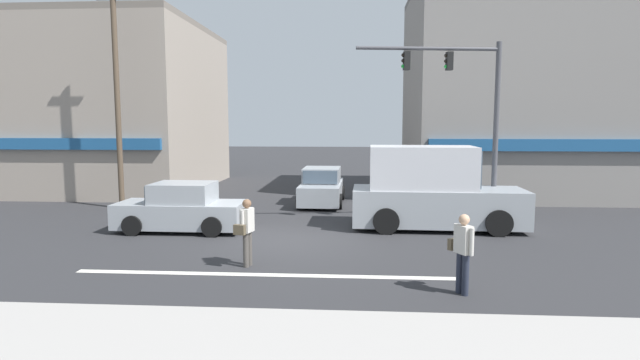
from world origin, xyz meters
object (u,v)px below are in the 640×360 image
(sedan_crossing_rightbound, at_px, (182,209))
(pedestrian_mid_crossing, at_px, (247,228))
(utility_pole_far_right, at_px, (490,113))
(sedan_parked_curbside, at_px, (322,188))
(traffic_light_mast, at_px, (469,103))
(utility_pole_near_left, at_px, (117,97))
(box_truck_crossing_center, at_px, (432,191))
(pedestrian_foreground_with_bag, at_px, (463,249))

(sedan_crossing_rightbound, xyz_separation_m, pedestrian_mid_crossing, (3.01, -3.92, 0.24))
(sedan_crossing_rightbound, bearing_deg, utility_pole_far_right, 35.52)
(sedan_parked_curbside, height_order, sedan_crossing_rightbound, same)
(sedan_crossing_rightbound, bearing_deg, sedan_parked_curbside, 53.74)
(utility_pole_far_right, xyz_separation_m, traffic_light_mast, (-2.60, -7.09, 0.17))
(utility_pole_far_right, distance_m, traffic_light_mast, 7.55)
(utility_pole_near_left, height_order, box_truck_crossing_center, utility_pole_near_left)
(sedan_parked_curbside, xyz_separation_m, sedan_crossing_rightbound, (-4.22, -5.75, 0.00))
(utility_pole_far_right, height_order, pedestrian_mid_crossing, utility_pole_far_right)
(utility_pole_far_right, relative_size, pedestrian_mid_crossing, 4.61)
(sedan_parked_curbside, bearing_deg, pedestrian_mid_crossing, -97.15)
(sedan_parked_curbside, relative_size, pedestrian_foreground_with_bag, 2.47)
(utility_pole_far_right, relative_size, sedan_crossing_rightbound, 1.87)
(traffic_light_mast, height_order, pedestrian_mid_crossing, traffic_light_mast)
(utility_pole_near_left, xyz_separation_m, traffic_light_mast, (13.39, -2.55, -0.38))
(box_truck_crossing_center, relative_size, pedestrian_foreground_with_bag, 3.38)
(sedan_parked_curbside, bearing_deg, utility_pole_near_left, -168.27)
(utility_pole_near_left, distance_m, pedestrian_mid_crossing, 11.18)
(utility_pole_near_left, height_order, traffic_light_mast, utility_pole_near_left)
(utility_pole_near_left, distance_m, utility_pole_far_right, 16.63)
(sedan_parked_curbside, distance_m, box_truck_crossing_center, 6.31)
(sedan_crossing_rightbound, bearing_deg, traffic_light_mast, 9.03)
(utility_pole_near_left, height_order, sedan_crossing_rightbound, utility_pole_near_left)
(utility_pole_near_left, distance_m, traffic_light_mast, 13.64)
(utility_pole_near_left, xyz_separation_m, pedestrian_foreground_with_bag, (11.79, -9.63, -3.60))
(utility_pole_near_left, height_order, pedestrian_foreground_with_bag, utility_pole_near_left)
(sedan_crossing_rightbound, height_order, pedestrian_foreground_with_bag, pedestrian_foreground_with_bag)
(pedestrian_foreground_with_bag, bearing_deg, pedestrian_mid_crossing, 161.13)
(utility_pole_far_right, bearing_deg, utility_pole_near_left, -164.16)
(traffic_light_mast, relative_size, sedan_parked_curbside, 1.50)
(utility_pole_far_right, distance_m, sedan_crossing_rightbound, 15.15)
(utility_pole_near_left, distance_m, box_truck_crossing_center, 12.98)
(utility_pole_near_left, xyz_separation_m, sedan_crossing_rightbound, (3.95, -4.05, -3.84))
(utility_pole_far_right, height_order, box_truck_crossing_center, utility_pole_far_right)
(traffic_light_mast, bearing_deg, box_truck_crossing_center, -153.34)
(traffic_light_mast, height_order, sedan_crossing_rightbound, traffic_light_mast)
(utility_pole_near_left, distance_m, sedan_parked_curbside, 9.19)
(pedestrian_foreground_with_bag, relative_size, pedestrian_mid_crossing, 1.00)
(utility_pole_near_left, xyz_separation_m, pedestrian_mid_crossing, (6.96, -7.97, -3.60))
(traffic_light_mast, relative_size, pedestrian_mid_crossing, 3.71)
(utility_pole_near_left, relative_size, sedan_crossing_rightbound, 2.14)
(utility_pole_near_left, xyz_separation_m, box_truck_crossing_center, (12.15, -3.18, -3.30))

